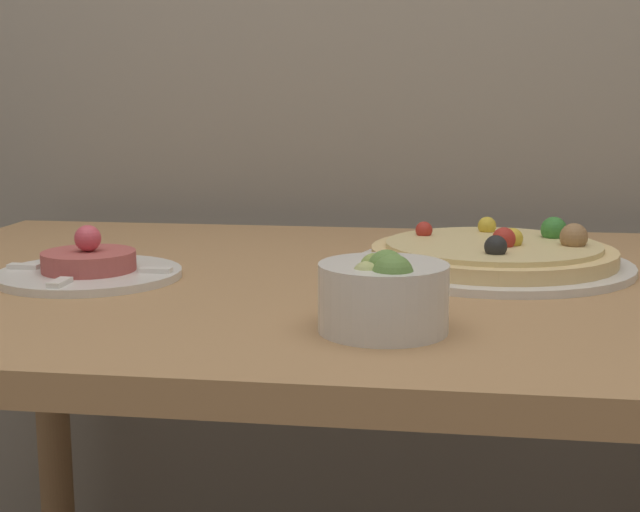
# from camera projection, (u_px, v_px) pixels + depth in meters

# --- Properties ---
(dining_table) EXTENTS (1.30, 0.85, 0.72)m
(dining_table) POSITION_uv_depth(u_px,v_px,m) (355.00, 347.00, 1.14)
(dining_table) COLOR #AD7F51
(dining_table) RESTS_ON ground_plane
(pizza_plate) EXTENTS (0.36, 0.36, 0.06)m
(pizza_plate) POSITION_uv_depth(u_px,v_px,m) (494.00, 256.00, 1.17)
(pizza_plate) COLOR silver
(pizza_plate) RESTS_ON dining_table
(tartare_plate) EXTENTS (0.23, 0.23, 0.07)m
(tartare_plate) POSITION_uv_depth(u_px,v_px,m) (89.00, 268.00, 1.11)
(tartare_plate) COLOR silver
(tartare_plate) RESTS_ON dining_table
(small_bowl) EXTENTS (0.13, 0.13, 0.08)m
(small_bowl) POSITION_uv_depth(u_px,v_px,m) (384.00, 294.00, 0.86)
(small_bowl) COLOR silver
(small_bowl) RESTS_ON dining_table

